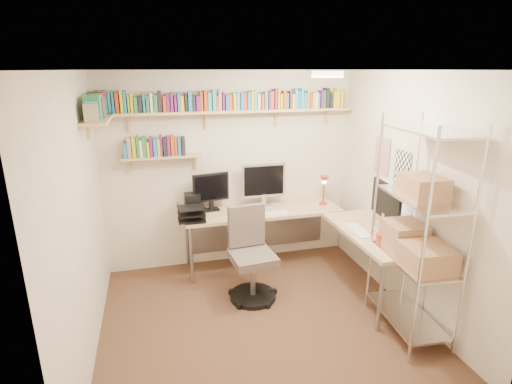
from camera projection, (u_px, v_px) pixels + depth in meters
ground at (261, 321)px, 4.15m from camera, size 3.20×3.20×0.00m
room_shell at (262, 177)px, 3.69m from camera, size 3.24×3.04×2.52m
wall_shelves at (196, 112)px, 4.64m from camera, size 3.12×1.09×0.80m
corner_desk at (279, 216)px, 4.92m from camera, size 2.40×2.03×1.35m
office_chair at (251, 261)px, 4.49m from camera, size 0.55×0.56×1.05m
wire_rack at (417, 231)px, 3.70m from camera, size 0.53×0.95×2.11m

